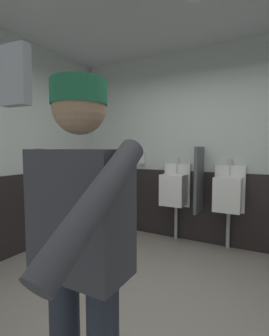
{
  "coord_description": "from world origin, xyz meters",
  "views": [
    {
      "loc": [
        0.83,
        -1.77,
        1.38
      ],
      "look_at": [
        0.06,
        -0.35,
        1.25
      ],
      "focal_mm": 26.62,
      "sensor_mm": 36.0,
      "label": 1
    }
  ],
  "objects_px": {
    "urinal_middle": "(228,194)",
    "soap_dispenser": "(142,158)",
    "person": "(80,241)",
    "cell_phone": "(15,76)",
    "urinal_left": "(174,189)"
  },
  "relations": [
    {
      "from": "urinal_middle",
      "to": "person",
      "type": "relative_size",
      "value": 0.75
    },
    {
      "from": "urinal_left",
      "to": "soap_dispenser",
      "type": "distance_m",
      "value": 0.75
    },
    {
      "from": "cell_phone",
      "to": "soap_dispenser",
      "type": "height_order",
      "value": "cell_phone"
    },
    {
      "from": "person",
      "to": "soap_dispenser",
      "type": "height_order",
      "value": "person"
    },
    {
      "from": "soap_dispenser",
      "to": "urinal_middle",
      "type": "bearing_deg",
      "value": -5.06
    },
    {
      "from": "person",
      "to": "cell_phone",
      "type": "height_order",
      "value": "person"
    },
    {
      "from": "soap_dispenser",
      "to": "person",
      "type": "bearing_deg",
      "value": -68.28
    },
    {
      "from": "urinal_middle",
      "to": "cell_phone",
      "type": "height_order",
      "value": "cell_phone"
    },
    {
      "from": "cell_phone",
      "to": "urinal_left",
      "type": "bearing_deg",
      "value": 97.5
    },
    {
      "from": "urinal_left",
      "to": "cell_phone",
      "type": "distance_m",
      "value": 3.35
    },
    {
      "from": "urinal_middle",
      "to": "soap_dispenser",
      "type": "distance_m",
      "value": 1.43
    },
    {
      "from": "person",
      "to": "cell_phone",
      "type": "xyz_separation_m",
      "value": [
        0.29,
        -0.5,
        0.53
      ]
    },
    {
      "from": "person",
      "to": "cell_phone",
      "type": "bearing_deg",
      "value": -59.78
    },
    {
      "from": "urinal_left",
      "to": "urinal_middle",
      "type": "height_order",
      "value": "same"
    },
    {
      "from": "urinal_middle",
      "to": "soap_dispenser",
      "type": "bearing_deg",
      "value": 174.94
    }
  ]
}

